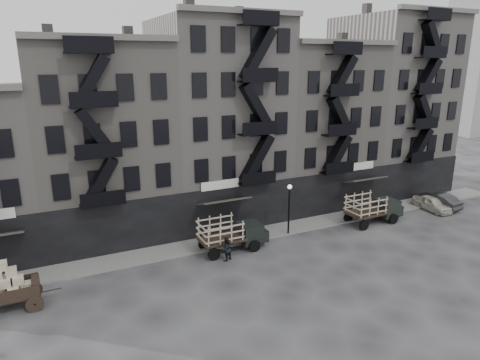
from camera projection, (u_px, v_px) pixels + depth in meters
name	position (u px, v px, depth m)	size (l,w,h in m)	color
ground	(272.00, 254.00, 31.39)	(140.00, 140.00, 0.00)	#38383A
sidewalk	(249.00, 235.00, 34.62)	(55.00, 2.50, 0.15)	slate
building_midwest	(102.00, 142.00, 33.68)	(10.00, 11.35, 16.20)	gray
building_center	(218.00, 122.00, 37.58)	(10.00, 11.35, 18.20)	gray
building_mideast	(312.00, 126.00, 42.02)	(10.00, 11.35, 16.20)	gray
building_east	(390.00, 106.00, 45.78)	(10.00, 11.35, 19.20)	gray
lamp_post	(289.00, 203.00, 34.13)	(0.36, 0.36, 4.28)	black
wagon	(6.00, 284.00, 24.03)	(3.47, 1.92, 2.91)	black
stake_truck_west	(231.00, 232.00, 31.72)	(5.23, 2.20, 2.61)	black
stake_truck_east	(374.00, 206.00, 37.08)	(5.31, 2.24, 2.65)	black
car_east	(432.00, 204.00, 40.38)	(1.58, 3.94, 1.34)	beige
car_far	(437.00, 200.00, 41.14)	(1.58, 4.52, 1.49)	#262528
pedestrian_mid	(226.00, 249.00, 30.24)	(0.87, 0.68, 1.79)	black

